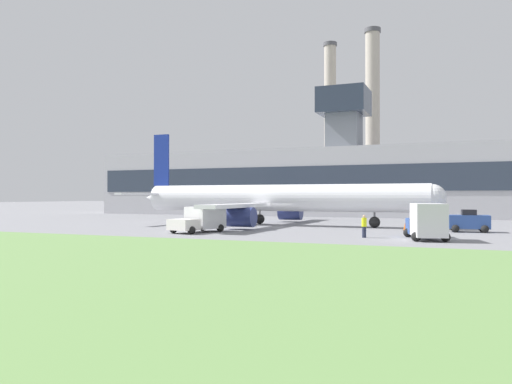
# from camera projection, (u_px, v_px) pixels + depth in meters

# --- Properties ---
(ground_plane) EXTENTS (400.00, 400.00, 0.00)m
(ground_plane) POSITION_uv_depth(u_px,v_px,m) (282.00, 226.00, 53.85)
(ground_plane) COLOR gray
(terminal_building) EXTENTS (86.61, 11.77, 20.68)m
(terminal_building) POSITION_uv_depth(u_px,v_px,m) (342.00, 180.00, 81.23)
(terminal_building) COLOR #B2B2B7
(terminal_building) RESTS_ON ground_plane
(smokestack_left) EXTENTS (3.09, 3.09, 38.22)m
(smokestack_left) POSITION_uv_depth(u_px,v_px,m) (330.00, 126.00, 113.45)
(smokestack_left) COLOR #B2A899
(smokestack_left) RESTS_ON ground_plane
(smokestack_right) EXTENTS (3.44, 3.44, 38.85)m
(smokestack_right) POSITION_uv_depth(u_px,v_px,m) (373.00, 119.00, 105.71)
(smokestack_right) COLOR #B2A899
(smokestack_right) RESTS_ON ground_plane
(airplane) EXTENTS (35.00, 28.99, 10.82)m
(airplane) POSITION_uv_depth(u_px,v_px,m) (275.00, 199.00, 55.48)
(airplane) COLOR white
(airplane) RESTS_ON ground_plane
(pushback_tug) EXTENTS (3.64, 2.61, 2.04)m
(pushback_tug) POSITION_uv_depth(u_px,v_px,m) (469.00, 222.00, 45.35)
(pushback_tug) COLOR #2D4C93
(pushback_tug) RESTS_ON ground_plane
(baggage_truck) EXTENTS (3.77, 5.78, 2.30)m
(baggage_truck) POSITION_uv_depth(u_px,v_px,m) (201.00, 220.00, 45.20)
(baggage_truck) COLOR white
(baggage_truck) RESTS_ON ground_plane
(fuel_truck) EXTENTS (3.62, 5.95, 2.73)m
(fuel_truck) POSITION_uv_depth(u_px,v_px,m) (427.00, 222.00, 37.35)
(fuel_truck) COLOR #2D4C93
(fuel_truck) RESTS_ON ground_plane
(ground_crew_person) EXTENTS (0.52, 0.52, 1.79)m
(ground_crew_person) POSITION_uv_depth(u_px,v_px,m) (364.00, 226.00, 39.28)
(ground_crew_person) COLOR #23283D
(ground_crew_person) RESTS_ON ground_plane
(traffic_cone_near_nose) EXTENTS (0.57, 0.57, 0.68)m
(traffic_cone_near_nose) POSITION_uv_depth(u_px,v_px,m) (427.00, 233.00, 39.72)
(traffic_cone_near_nose) COLOR black
(traffic_cone_near_nose) RESTS_ON ground_plane
(traffic_cone_wingtip) EXTENTS (0.47, 0.47, 0.71)m
(traffic_cone_wingtip) POSITION_uv_depth(u_px,v_px,m) (405.00, 227.00, 47.71)
(traffic_cone_wingtip) COLOR black
(traffic_cone_wingtip) RESTS_ON ground_plane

